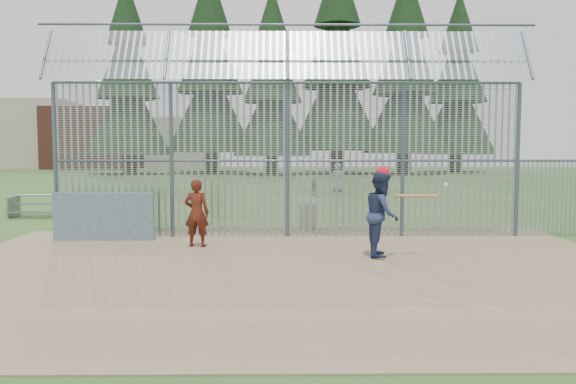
{
  "coord_description": "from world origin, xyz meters",
  "views": [
    {
      "loc": [
        -0.14,
        -11.05,
        2.31
      ],
      "look_at": [
        0.0,
        2.0,
        1.3
      ],
      "focal_mm": 35.0,
      "sensor_mm": 36.0,
      "label": 1
    }
  ],
  "objects_px": {
    "onlooker": "(197,213)",
    "bleacher": "(55,205)",
    "batter": "(382,214)",
    "trash_can": "(308,216)",
    "dugout_wall": "(104,217)"
  },
  "relations": [
    {
      "from": "trash_can",
      "to": "bleacher",
      "type": "bearing_deg",
      "value": 160.53
    },
    {
      "from": "dugout_wall",
      "to": "batter",
      "type": "bearing_deg",
      "value": -17.98
    },
    {
      "from": "onlooker",
      "to": "bleacher",
      "type": "bearing_deg",
      "value": -40.42
    },
    {
      "from": "onlooker",
      "to": "trash_can",
      "type": "height_order",
      "value": "onlooker"
    },
    {
      "from": "batter",
      "to": "trash_can",
      "type": "xyz_separation_m",
      "value": [
        -1.37,
        4.19,
        -0.54
      ]
    },
    {
      "from": "dugout_wall",
      "to": "onlooker",
      "type": "xyz_separation_m",
      "value": [
        2.47,
        -0.93,
        0.19
      ]
    },
    {
      "from": "dugout_wall",
      "to": "onlooker",
      "type": "distance_m",
      "value": 2.64
    },
    {
      "from": "dugout_wall",
      "to": "trash_can",
      "type": "distance_m",
      "value": 5.61
    },
    {
      "from": "onlooker",
      "to": "trash_can",
      "type": "xyz_separation_m",
      "value": [
        2.75,
        2.98,
        -0.43
      ]
    },
    {
      "from": "dugout_wall",
      "to": "batter",
      "type": "xyz_separation_m",
      "value": [
        6.58,
        -2.14,
        0.3
      ]
    },
    {
      "from": "batter",
      "to": "dugout_wall",
      "type": "bearing_deg",
      "value": 81.32
    },
    {
      "from": "dugout_wall",
      "to": "batter",
      "type": "height_order",
      "value": "batter"
    },
    {
      "from": "batter",
      "to": "trash_can",
      "type": "relative_size",
      "value": 2.21
    },
    {
      "from": "batter",
      "to": "bleacher",
      "type": "distance_m",
      "value": 12.18
    },
    {
      "from": "onlooker",
      "to": "bleacher",
      "type": "height_order",
      "value": "onlooker"
    }
  ]
}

